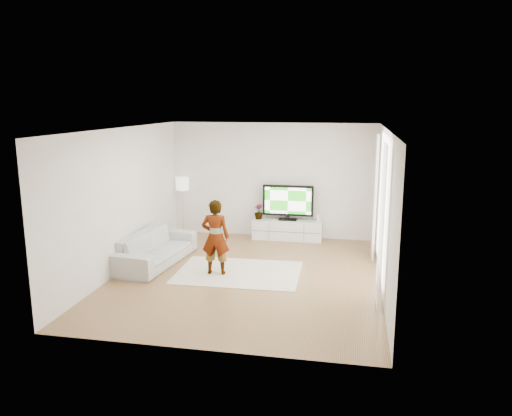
% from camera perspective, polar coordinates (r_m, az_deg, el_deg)
% --- Properties ---
extents(floor, '(6.00, 6.00, 0.00)m').
position_cam_1_polar(floor, '(9.70, -1.02, -7.74)').
color(floor, '#A17948').
rests_on(floor, ground).
extents(ceiling, '(6.00, 6.00, 0.00)m').
position_cam_1_polar(ceiling, '(9.14, -1.08, 9.02)').
color(ceiling, white).
rests_on(ceiling, wall_back).
extents(wall_left, '(0.02, 6.00, 2.80)m').
position_cam_1_polar(wall_left, '(10.13, -15.02, 0.92)').
color(wall_left, white).
rests_on(wall_left, floor).
extents(wall_right, '(0.02, 6.00, 2.80)m').
position_cam_1_polar(wall_right, '(9.14, 14.47, -0.22)').
color(wall_right, white).
rests_on(wall_right, floor).
extents(wall_back, '(5.00, 0.02, 2.80)m').
position_cam_1_polar(wall_back, '(12.22, 1.88, 3.16)').
color(wall_back, white).
rests_on(wall_back, floor).
extents(wall_front, '(5.00, 0.02, 2.80)m').
position_cam_1_polar(wall_front, '(6.50, -6.58, -4.83)').
color(wall_front, white).
rests_on(wall_front, floor).
extents(window, '(0.01, 2.60, 2.50)m').
position_cam_1_polar(window, '(9.42, 14.26, 0.46)').
color(window, white).
rests_on(window, wall_right).
extents(curtain_near, '(0.04, 0.70, 2.60)m').
position_cam_1_polar(curtain_near, '(8.17, 14.14, -1.99)').
color(curtain_near, white).
rests_on(curtain_near, floor).
extents(curtain_far, '(0.04, 0.70, 2.60)m').
position_cam_1_polar(curtain_far, '(10.71, 13.44, 1.31)').
color(curtain_far, white).
rests_on(curtain_far, floor).
extents(media_console, '(1.68, 0.48, 0.47)m').
position_cam_1_polar(media_console, '(12.17, 3.62, -2.49)').
color(media_console, white).
rests_on(media_console, floor).
extents(television, '(1.23, 0.24, 0.86)m').
position_cam_1_polar(television, '(12.04, 3.68, 0.77)').
color(television, black).
rests_on(television, media_console).
extents(game_console, '(0.05, 0.15, 0.20)m').
position_cam_1_polar(game_console, '(12.02, 7.12, -1.09)').
color(game_console, white).
rests_on(game_console, media_console).
extents(potted_plant, '(0.26, 0.26, 0.37)m').
position_cam_1_polar(potted_plant, '(12.18, 0.31, -0.42)').
color(potted_plant, '#3F7238').
rests_on(potted_plant, media_console).
extents(rug, '(2.42, 1.77, 0.01)m').
position_cam_1_polar(rug, '(9.87, -2.00, -7.36)').
color(rug, beige).
rests_on(rug, floor).
extents(player, '(0.56, 0.39, 1.46)m').
position_cam_1_polar(player, '(9.61, -4.67, -3.33)').
color(player, '#334772').
rests_on(player, rug).
extents(sofa, '(1.10, 2.33, 0.66)m').
position_cam_1_polar(sofa, '(10.53, -11.40, -4.50)').
color(sofa, '#AEAEA9').
rests_on(sofa, floor).
extents(floor_lamp, '(0.33, 0.33, 1.47)m').
position_cam_1_polar(floor_lamp, '(12.46, -8.42, 2.48)').
color(floor_lamp, silver).
rests_on(floor_lamp, floor).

